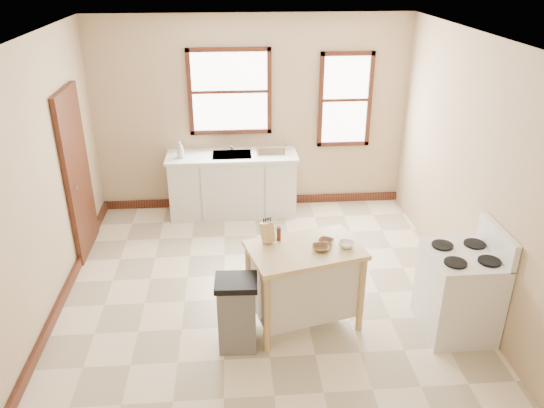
% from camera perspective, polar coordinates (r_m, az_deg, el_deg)
% --- Properties ---
extents(floor, '(5.00, 5.00, 0.00)m').
position_cam_1_polar(floor, '(6.05, -0.93, -10.05)').
color(floor, '#F3E1C1').
rests_on(floor, ground).
extents(ceiling, '(5.00, 5.00, 0.00)m').
position_cam_1_polar(ceiling, '(4.98, -1.17, 17.19)').
color(ceiling, white).
rests_on(ceiling, ground).
extents(wall_back, '(4.50, 0.04, 2.80)m').
position_cam_1_polar(wall_back, '(7.72, -2.22, 9.52)').
color(wall_back, tan).
rests_on(wall_back, ground).
extents(wall_left, '(0.04, 5.00, 2.80)m').
position_cam_1_polar(wall_left, '(5.70, -24.23, 1.33)').
color(wall_left, tan).
rests_on(wall_left, ground).
extents(wall_right, '(0.04, 5.00, 2.80)m').
position_cam_1_polar(wall_right, '(5.93, 21.24, 2.75)').
color(wall_right, tan).
rests_on(wall_right, ground).
extents(window_main, '(1.17, 0.06, 1.22)m').
position_cam_1_polar(window_main, '(7.61, -4.56, 11.94)').
color(window_main, '#35110E').
rests_on(window_main, wall_back).
extents(window_side, '(0.77, 0.06, 1.37)m').
position_cam_1_polar(window_side, '(7.82, 7.88, 11.02)').
color(window_side, '#35110E').
rests_on(window_side, wall_back).
extents(door_left, '(0.06, 0.90, 2.10)m').
position_cam_1_polar(door_left, '(6.96, -20.22, 3.07)').
color(door_left, '#35110E').
rests_on(door_left, ground).
extents(baseboard_back, '(4.50, 0.04, 0.12)m').
position_cam_1_polar(baseboard_back, '(8.17, -2.05, 0.38)').
color(baseboard_back, '#35110E').
rests_on(baseboard_back, ground).
extents(baseboard_left, '(0.04, 5.00, 0.12)m').
position_cam_1_polar(baseboard_left, '(6.31, -21.80, -9.82)').
color(baseboard_left, '#35110E').
rests_on(baseboard_left, ground).
extents(sink_counter, '(1.86, 0.62, 0.92)m').
position_cam_1_polar(sink_counter, '(7.75, -4.22, 2.14)').
color(sink_counter, silver).
rests_on(sink_counter, ground).
extents(faucet, '(0.03, 0.03, 0.22)m').
position_cam_1_polar(faucet, '(7.71, -4.37, 6.56)').
color(faucet, silver).
rests_on(faucet, sink_counter).
extents(soap_bottle_a, '(0.11, 0.11, 0.24)m').
position_cam_1_polar(soap_bottle_a, '(7.50, -9.81, 5.76)').
color(soap_bottle_a, '#B2B2B2').
rests_on(soap_bottle_a, sink_counter).
extents(soap_bottle_b, '(0.09, 0.10, 0.17)m').
position_cam_1_polar(soap_bottle_b, '(7.52, -9.83, 5.56)').
color(soap_bottle_b, '#B2B2B2').
rests_on(soap_bottle_b, sink_counter).
extents(dish_rack, '(0.50, 0.44, 0.10)m').
position_cam_1_polar(dish_rack, '(7.61, -0.14, 5.89)').
color(dish_rack, silver).
rests_on(dish_rack, sink_counter).
extents(kitchen_island, '(1.23, 0.94, 0.89)m').
position_cam_1_polar(kitchen_island, '(5.46, 3.46, -8.80)').
color(kitchen_island, '#ECBF8A').
rests_on(kitchen_island, ground).
extents(knife_block, '(0.14, 0.14, 0.20)m').
position_cam_1_polar(knife_block, '(5.27, -0.48, -3.13)').
color(knife_block, tan).
rests_on(knife_block, kitchen_island).
extents(pepper_grinder, '(0.06, 0.06, 0.15)m').
position_cam_1_polar(pepper_grinder, '(5.30, 0.73, -3.23)').
color(pepper_grinder, '#472113').
rests_on(pepper_grinder, kitchen_island).
extents(bowl_a, '(0.18, 0.18, 0.04)m').
position_cam_1_polar(bowl_a, '(5.19, 5.27, -4.74)').
color(bowl_a, brown).
rests_on(bowl_a, kitchen_island).
extents(bowl_b, '(0.20, 0.20, 0.04)m').
position_cam_1_polar(bowl_b, '(5.31, 5.84, -4.02)').
color(bowl_b, brown).
rests_on(bowl_b, kitchen_island).
extents(bowl_c, '(0.21, 0.21, 0.05)m').
position_cam_1_polar(bowl_c, '(5.27, 8.00, -4.35)').
color(bowl_c, white).
rests_on(bowl_c, kitchen_island).
extents(trash_bin, '(0.41, 0.35, 0.77)m').
position_cam_1_polar(trash_bin, '(5.19, -3.78, -11.70)').
color(trash_bin, slate).
rests_on(trash_bin, ground).
extents(gas_stove, '(0.72, 0.72, 1.16)m').
position_cam_1_polar(gas_stove, '(5.61, 19.60, -7.80)').
color(gas_stove, white).
rests_on(gas_stove, ground).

